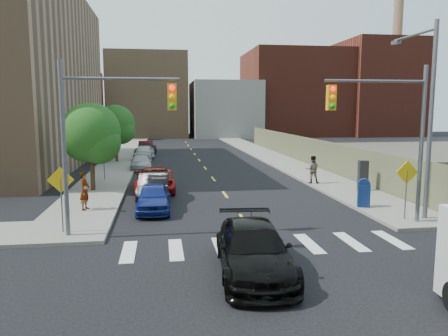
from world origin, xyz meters
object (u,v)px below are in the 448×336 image
object	(u,v)px
pedestrian_west	(85,191)
parked_car_red	(155,180)
payphone	(363,175)
parked_car_black	(154,187)
parked_car_white	(144,152)
parked_car_silver	(141,162)
parked_car_blue	(153,198)
parked_car_grey	(146,150)
mailbox	(364,193)
parked_car_maroon	(146,148)
black_sedan	(254,250)
pedestrian_east	(312,170)

from	to	relation	value
pedestrian_west	parked_car_red	bearing A→B (deg)	-20.86
payphone	pedestrian_west	distance (m)	16.35
parked_car_black	pedestrian_west	size ratio (longest dim) A/B	2.47
parked_car_white	parked_car_red	bearing A→B (deg)	-79.98
parked_car_silver	parked_car_white	distance (m)	7.23
parked_car_blue	parked_car_grey	size ratio (longest dim) A/B	0.91
parked_car_red	mailbox	distance (m)	12.54
parked_car_white	parked_car_maroon	size ratio (longest dim) A/B	0.99
parked_car_maroon	pedestrian_west	xyz separation A→B (m)	(-2.06, -28.10, 0.35)
parked_car_blue	parked_car_silver	size ratio (longest dim) A/B	0.97
parked_car_maroon	mailbox	world-z (taller)	mailbox
parked_car_silver	pedestrian_west	world-z (taller)	pedestrian_west
parked_car_white	mailbox	size ratio (longest dim) A/B	3.06
parked_car_blue	payphone	bearing A→B (deg)	14.93
mailbox	parked_car_white	bearing A→B (deg)	135.01
parked_car_blue	black_sedan	distance (m)	9.52
parked_car_black	parked_car_grey	world-z (taller)	parked_car_black
parked_car_red	pedestrian_east	size ratio (longest dim) A/B	2.82
parked_car_red	parked_car_grey	xyz separation A→B (m)	(-1.30, 21.87, -0.09)
parked_car_white	parked_car_grey	distance (m)	4.59
parked_car_blue	parked_car_silver	distance (m)	15.58
parked_car_white	mailbox	xyz separation A→B (m)	(11.95, -23.90, 0.10)
parked_car_grey	payphone	world-z (taller)	payphone
parked_car_black	parked_car_silver	world-z (taller)	parked_car_black
pedestrian_east	parked_car_maroon	bearing A→B (deg)	-45.91
parked_car_maroon	pedestrian_west	world-z (taller)	pedestrian_west
parked_car_black	parked_car_white	xyz separation A→B (m)	(-1.30, 20.13, -0.01)
parked_car_silver	parked_car_maroon	distance (m)	12.81
parked_car_blue	parked_car_grey	world-z (taller)	parked_car_blue
parked_car_blue	parked_car_maroon	bearing A→B (deg)	93.35
parked_car_white	black_sedan	world-z (taller)	black_sedan
parked_car_blue	payphone	xyz separation A→B (m)	(12.71, 3.22, 0.36)
parked_car_red	payphone	bearing A→B (deg)	-11.07
parked_car_silver	parked_car_grey	xyz separation A→B (m)	(0.00, 11.81, 0.01)
payphone	parked_car_black	bearing A→B (deg)	-171.16
parked_car_black	parked_car_blue	bearing A→B (deg)	-87.49
parked_car_black	black_sedan	distance (m)	12.01
parked_car_black	payphone	bearing A→B (deg)	5.19
parked_car_maroon	pedestrian_west	bearing A→B (deg)	-93.89
parked_car_red	pedestrian_east	bearing A→B (deg)	2.51
black_sedan	pedestrian_west	size ratio (longest dim) A/B	2.82
black_sedan	pedestrian_east	distance (m)	16.72
parked_car_black	parked_car_grey	xyz separation A→B (m)	(-1.30, 24.71, -0.14)
parked_car_maroon	pedestrian_east	bearing A→B (deg)	-61.72
pedestrian_west	pedestrian_east	bearing A→B (deg)	-55.13
parked_car_white	parked_car_maroon	distance (m)	5.58
parked_car_grey	black_sedan	distance (m)	36.57
mailbox	pedestrian_west	xyz separation A→B (m)	(-14.02, 1.38, 0.24)
pedestrian_east	pedestrian_west	bearing A→B (deg)	39.11
parked_car_maroon	parked_car_white	bearing A→B (deg)	-89.69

